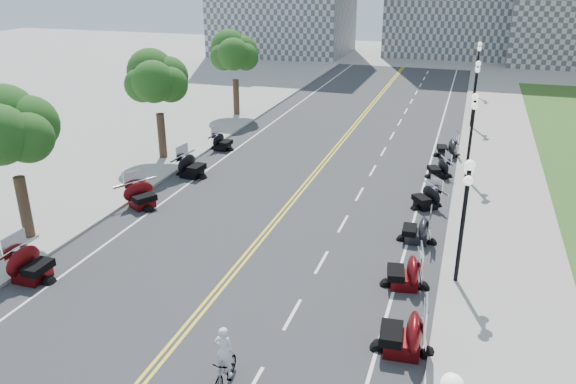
% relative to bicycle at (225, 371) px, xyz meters
% --- Properties ---
extents(ground, '(160.00, 160.00, 0.00)m').
position_rel_bicycle_xyz_m(ground, '(-2.41, 4.03, -0.48)').
color(ground, gray).
extents(road, '(16.00, 90.00, 0.01)m').
position_rel_bicycle_xyz_m(road, '(-2.41, 14.03, -0.48)').
color(road, '#333335').
rests_on(road, ground).
extents(centerline_yellow_a, '(0.12, 90.00, 0.00)m').
position_rel_bicycle_xyz_m(centerline_yellow_a, '(-2.53, 14.03, -0.47)').
color(centerline_yellow_a, yellow).
rests_on(centerline_yellow_a, road).
extents(centerline_yellow_b, '(0.12, 90.00, 0.00)m').
position_rel_bicycle_xyz_m(centerline_yellow_b, '(-2.29, 14.03, -0.47)').
color(centerline_yellow_b, yellow).
rests_on(centerline_yellow_b, road).
extents(edge_line_north, '(0.12, 90.00, 0.00)m').
position_rel_bicycle_xyz_m(edge_line_north, '(3.99, 14.03, -0.47)').
color(edge_line_north, white).
rests_on(edge_line_north, road).
extents(edge_line_south, '(0.12, 90.00, 0.00)m').
position_rel_bicycle_xyz_m(edge_line_south, '(-8.81, 14.03, -0.47)').
color(edge_line_south, white).
rests_on(edge_line_south, road).
extents(lane_dash_6, '(0.12, 2.00, 0.00)m').
position_rel_bicycle_xyz_m(lane_dash_6, '(0.79, 4.03, -0.47)').
color(lane_dash_6, white).
rests_on(lane_dash_6, road).
extents(lane_dash_7, '(0.12, 2.00, 0.00)m').
position_rel_bicycle_xyz_m(lane_dash_7, '(0.79, 8.03, -0.47)').
color(lane_dash_7, white).
rests_on(lane_dash_7, road).
extents(lane_dash_8, '(0.12, 2.00, 0.00)m').
position_rel_bicycle_xyz_m(lane_dash_8, '(0.79, 12.03, -0.47)').
color(lane_dash_8, white).
rests_on(lane_dash_8, road).
extents(lane_dash_9, '(0.12, 2.00, 0.00)m').
position_rel_bicycle_xyz_m(lane_dash_9, '(0.79, 16.03, -0.47)').
color(lane_dash_9, white).
rests_on(lane_dash_9, road).
extents(lane_dash_10, '(0.12, 2.00, 0.00)m').
position_rel_bicycle_xyz_m(lane_dash_10, '(0.79, 20.03, -0.47)').
color(lane_dash_10, white).
rests_on(lane_dash_10, road).
extents(lane_dash_11, '(0.12, 2.00, 0.00)m').
position_rel_bicycle_xyz_m(lane_dash_11, '(0.79, 24.03, -0.47)').
color(lane_dash_11, white).
rests_on(lane_dash_11, road).
extents(lane_dash_12, '(0.12, 2.00, 0.00)m').
position_rel_bicycle_xyz_m(lane_dash_12, '(0.79, 28.03, -0.47)').
color(lane_dash_12, white).
rests_on(lane_dash_12, road).
extents(lane_dash_13, '(0.12, 2.00, 0.00)m').
position_rel_bicycle_xyz_m(lane_dash_13, '(0.79, 32.03, -0.47)').
color(lane_dash_13, white).
rests_on(lane_dash_13, road).
extents(lane_dash_14, '(0.12, 2.00, 0.00)m').
position_rel_bicycle_xyz_m(lane_dash_14, '(0.79, 36.03, -0.47)').
color(lane_dash_14, white).
rests_on(lane_dash_14, road).
extents(lane_dash_15, '(0.12, 2.00, 0.00)m').
position_rel_bicycle_xyz_m(lane_dash_15, '(0.79, 40.03, -0.47)').
color(lane_dash_15, white).
rests_on(lane_dash_15, road).
extents(lane_dash_16, '(0.12, 2.00, 0.00)m').
position_rel_bicycle_xyz_m(lane_dash_16, '(0.79, 44.03, -0.47)').
color(lane_dash_16, white).
rests_on(lane_dash_16, road).
extents(lane_dash_17, '(0.12, 2.00, 0.00)m').
position_rel_bicycle_xyz_m(lane_dash_17, '(0.79, 48.03, -0.47)').
color(lane_dash_17, white).
rests_on(lane_dash_17, road).
extents(lane_dash_18, '(0.12, 2.00, 0.00)m').
position_rel_bicycle_xyz_m(lane_dash_18, '(0.79, 52.03, -0.47)').
color(lane_dash_18, white).
rests_on(lane_dash_18, road).
extents(lane_dash_19, '(0.12, 2.00, 0.00)m').
position_rel_bicycle_xyz_m(lane_dash_19, '(0.79, 56.03, -0.47)').
color(lane_dash_19, white).
rests_on(lane_dash_19, road).
extents(sidewalk_north, '(5.00, 90.00, 0.15)m').
position_rel_bicycle_xyz_m(sidewalk_north, '(8.09, 14.03, -0.41)').
color(sidewalk_north, '#9E9991').
rests_on(sidewalk_north, ground).
extents(sidewalk_south, '(5.00, 90.00, 0.15)m').
position_rel_bicycle_xyz_m(sidewalk_south, '(-12.91, 14.03, -0.41)').
color(sidewalk_south, '#9E9991').
rests_on(sidewalk_south, ground).
extents(street_lamp_2, '(0.50, 1.20, 4.90)m').
position_rel_bicycle_xyz_m(street_lamp_2, '(6.19, 8.03, 2.12)').
color(street_lamp_2, black).
rests_on(street_lamp_2, sidewalk_north).
extents(street_lamp_3, '(0.50, 1.20, 4.90)m').
position_rel_bicycle_xyz_m(street_lamp_3, '(6.19, 20.03, 2.12)').
color(street_lamp_3, black).
rests_on(street_lamp_3, sidewalk_north).
extents(street_lamp_4, '(0.50, 1.20, 4.90)m').
position_rel_bicycle_xyz_m(street_lamp_4, '(6.19, 32.03, 2.12)').
color(street_lamp_4, black).
rests_on(street_lamp_4, sidewalk_north).
extents(street_lamp_5, '(0.50, 1.20, 4.90)m').
position_rel_bicycle_xyz_m(street_lamp_5, '(6.19, 44.03, 2.12)').
color(street_lamp_5, black).
rests_on(street_lamp_5, sidewalk_north).
extents(tree_2, '(4.80, 4.80, 9.20)m').
position_rel_bicycle_xyz_m(tree_2, '(-12.41, 6.03, 4.27)').
color(tree_2, '#235619').
rests_on(tree_2, sidewalk_south).
extents(tree_3, '(4.80, 4.80, 9.20)m').
position_rel_bicycle_xyz_m(tree_3, '(-12.41, 18.03, 4.27)').
color(tree_3, '#235619').
rests_on(tree_3, sidewalk_south).
extents(tree_4, '(4.80, 4.80, 9.20)m').
position_rel_bicycle_xyz_m(tree_4, '(-12.41, 30.03, 4.27)').
color(tree_4, '#235619').
rests_on(tree_4, sidewalk_south).
extents(motorcycle_n_5, '(2.42, 2.42, 1.57)m').
position_rel_bicycle_xyz_m(motorcycle_n_5, '(4.75, 3.15, 0.30)').
color(motorcycle_n_5, '#590A0C').
rests_on(motorcycle_n_5, road).
extents(motorcycle_n_6, '(2.33, 2.33, 1.42)m').
position_rel_bicycle_xyz_m(motorcycle_n_6, '(4.30, 7.18, 0.23)').
color(motorcycle_n_6, '#590A0C').
rests_on(motorcycle_n_6, road).
extents(motorcycle_n_7, '(1.99, 1.99, 1.34)m').
position_rel_bicycle_xyz_m(motorcycle_n_7, '(4.32, 11.22, 0.19)').
color(motorcycle_n_7, black).
rests_on(motorcycle_n_7, road).
extents(motorcycle_n_8, '(2.60, 2.60, 1.30)m').
position_rel_bicycle_xyz_m(motorcycle_n_8, '(4.38, 15.27, 0.17)').
color(motorcycle_n_8, black).
rests_on(motorcycle_n_8, road).
extents(motorcycle_n_9, '(2.34, 2.34, 1.24)m').
position_rel_bicycle_xyz_m(motorcycle_n_9, '(4.64, 20.11, 0.14)').
color(motorcycle_n_9, black).
rests_on(motorcycle_n_9, road).
extents(motorcycle_n_10, '(2.24, 2.24, 1.36)m').
position_rel_bicycle_xyz_m(motorcycle_n_10, '(4.87, 24.27, 0.19)').
color(motorcycle_n_10, black).
rests_on(motorcycle_n_10, road).
extents(motorcycle_s_5, '(2.20, 2.20, 1.54)m').
position_rel_bicycle_xyz_m(motorcycle_s_5, '(-9.70, 3.11, 0.29)').
color(motorcycle_s_5, '#590A0C').
rests_on(motorcycle_s_5, road).
extents(motorcycle_s_7, '(2.87, 2.87, 1.47)m').
position_rel_bicycle_xyz_m(motorcycle_s_7, '(-9.51, 10.81, 0.25)').
color(motorcycle_s_7, '#590A0C').
rests_on(motorcycle_s_7, road).
extents(motorcycle_s_8, '(2.35, 2.35, 1.50)m').
position_rel_bicycle_xyz_m(motorcycle_s_8, '(-9.17, 15.67, 0.27)').
color(motorcycle_s_8, black).
rests_on(motorcycle_s_8, road).
extents(motorcycle_s_9, '(1.91, 1.91, 1.27)m').
position_rel_bicycle_xyz_m(motorcycle_s_9, '(-9.64, 21.03, 0.15)').
color(motorcycle_s_9, black).
rests_on(motorcycle_s_9, road).
extents(bicycle, '(0.47, 1.61, 0.97)m').
position_rel_bicycle_xyz_m(bicycle, '(0.00, 0.00, 0.00)').
color(bicycle, '#A51414').
rests_on(bicycle, road).
extents(cyclist_rider, '(0.60, 0.39, 1.65)m').
position_rel_bicycle_xyz_m(cyclist_rider, '(0.00, 0.00, 1.31)').
color(cyclist_rider, silver).
rests_on(cyclist_rider, bicycle).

